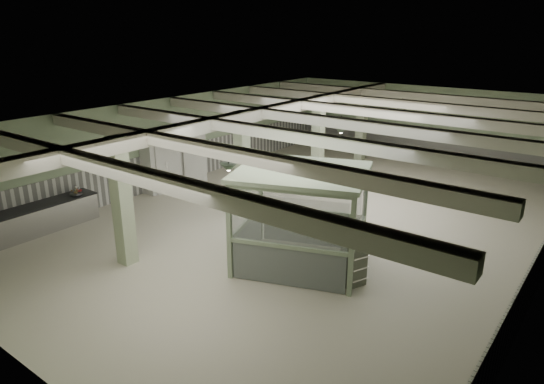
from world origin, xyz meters
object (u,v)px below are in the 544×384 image
Objects in this scene: walkin_cooler at (172,159)px; filing_cabinet at (354,262)px; prep_counter at (19,225)px; guard_booth at (301,202)px.

walkin_cooler is 10.15m from filing_cabinet.
prep_counter is at bearing -89.25° from walkin_cooler.
filing_cabinet is (9.76, -2.73, -0.57)m from walkin_cooler.
walkin_cooler is at bearing -172.23° from filing_cabinet.
guard_booth is at bearing -17.80° from walkin_cooler.
walkin_cooler is 0.63× the size of guard_booth.
guard_booth is 2.10m from filing_cabinet.
prep_counter is 1.23× the size of guard_booth.
walkin_cooler is at bearing 90.75° from prep_counter.
prep_counter is at bearing -135.77° from filing_cabinet.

